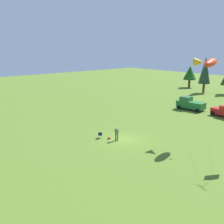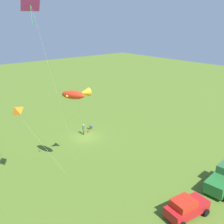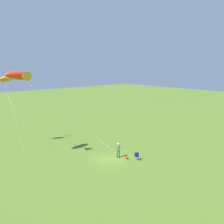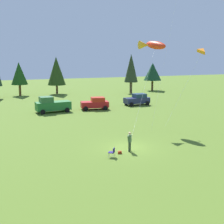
% 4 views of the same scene
% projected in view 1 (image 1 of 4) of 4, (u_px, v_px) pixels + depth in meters
% --- Properties ---
extents(ground_plane, '(160.00, 160.00, 0.00)m').
position_uv_depth(ground_plane, '(124.00, 139.00, 32.76)').
color(ground_plane, '#537024').
extents(person_kite_flyer, '(0.54, 0.49, 1.74)m').
position_uv_depth(person_kite_flyer, '(117.00, 133.00, 32.10)').
color(person_kite_flyer, '#34422D').
rests_on(person_kite_flyer, ground).
extents(folding_chair, '(0.67, 0.67, 0.82)m').
position_uv_depth(folding_chair, '(100.00, 135.00, 33.05)').
color(folding_chair, navy).
rests_on(folding_chair, ground).
extents(backpack_on_grass, '(0.37, 0.30, 0.22)m').
position_uv_depth(backpack_on_grass, '(109.00, 138.00, 32.90)').
color(backpack_on_grass, '#A63114').
rests_on(backpack_on_grass, ground).
extents(truck_green_flatbed, '(5.17, 2.81, 2.34)m').
position_uv_depth(truck_green_flatbed, '(190.00, 104.00, 47.85)').
color(truck_green_flatbed, '#22692C').
rests_on(truck_green_flatbed, ground).
extents(kite_large_fish, '(8.12, 10.61, 10.10)m').
position_uv_depth(kite_large_fish, '(208.00, 63.00, 30.66)').
color(kite_large_fish, red).
rests_on(kite_large_fish, ground).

